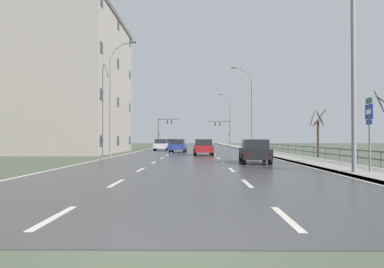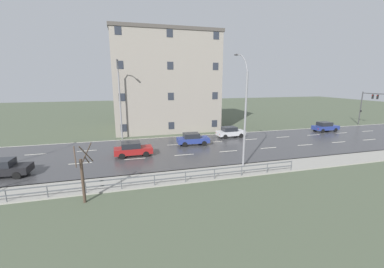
% 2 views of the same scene
% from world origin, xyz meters
% --- Properties ---
extents(ground_plane, '(160.00, 160.00, 0.12)m').
position_xyz_m(ground_plane, '(0.00, 48.00, -0.06)').
color(ground_plane, '#4C5642').
extents(road_asphalt_strip, '(14.00, 120.00, 0.03)m').
position_xyz_m(road_asphalt_strip, '(0.00, 60.00, 0.01)').
color(road_asphalt_strip, '#3D3D3F').
rests_on(road_asphalt_strip, ground).
extents(sidewalk_right, '(3.00, 120.00, 0.12)m').
position_xyz_m(sidewalk_right, '(8.43, 60.00, 0.06)').
color(sidewalk_right, gray).
rests_on(sidewalk_right, ground).
extents(guardrail, '(0.07, 35.19, 1.00)m').
position_xyz_m(guardrail, '(9.85, 25.18, 0.71)').
color(guardrail, '#515459').
rests_on(guardrail, ground).
extents(street_lamp_foreground, '(2.45, 0.24, 10.60)m').
position_xyz_m(street_lamp_foreground, '(7.45, 10.67, 5.19)').
color(street_lamp_foreground, slate).
rests_on(street_lamp_foreground, ground).
extents(street_lamp_midground, '(2.72, 0.24, 10.75)m').
position_xyz_m(street_lamp_midground, '(7.42, 39.01, 5.24)').
color(street_lamp_midground, slate).
rests_on(street_lamp_midground, ground).
extents(street_lamp_distant, '(2.49, 0.24, 10.99)m').
position_xyz_m(street_lamp_distant, '(7.45, 67.36, 5.38)').
color(street_lamp_distant, slate).
rests_on(street_lamp_distant, ground).
extents(street_lamp_left_bank, '(2.51, 0.24, 10.86)m').
position_xyz_m(street_lamp_left_bank, '(-7.45, 27.68, 5.31)').
color(street_lamp_left_bank, slate).
rests_on(street_lamp_left_bank, ground).
extents(highway_sign, '(0.09, 0.68, 3.49)m').
position_xyz_m(highway_sign, '(8.39, 10.86, 2.24)').
color(highway_sign, slate).
rests_on(highway_sign, ground).
extents(traffic_signal_right, '(5.11, 0.36, 5.66)m').
position_xyz_m(traffic_signal_right, '(6.61, 71.07, 3.92)').
color(traffic_signal_right, '#38383A').
rests_on(traffic_signal_right, ground).
extents(traffic_signal_left, '(4.51, 0.36, 6.19)m').
position_xyz_m(traffic_signal_left, '(-6.84, 71.25, 4.21)').
color(traffic_signal_left, '#38383A').
rests_on(traffic_signal_left, ground).
extents(car_distant, '(1.99, 4.18, 1.57)m').
position_xyz_m(car_distant, '(-1.68, 36.52, 0.80)').
color(car_distant, navy).
rests_on(car_distant, ground).
extents(car_mid_centre, '(1.94, 4.15, 1.57)m').
position_xyz_m(car_mid_centre, '(1.19, 28.85, 0.80)').
color(car_mid_centre, maroon).
rests_on(car_mid_centre, ground).
extents(car_far_left, '(1.84, 4.10, 1.57)m').
position_xyz_m(car_far_left, '(-4.14, 59.84, 0.80)').
color(car_far_left, navy).
rests_on(car_far_left, ground).
extents(car_near_right, '(1.95, 4.16, 1.57)m').
position_xyz_m(car_near_right, '(-4.41, 43.06, 0.80)').
color(car_near_right, '#B7B7BC').
rests_on(car_near_right, ground).
extents(car_far_right, '(2.01, 4.19, 1.57)m').
position_xyz_m(car_far_right, '(4.35, 17.82, 0.80)').
color(car_far_right, black).
rests_on(car_far_right, ground).
extents(brick_building, '(11.51, 16.89, 15.91)m').
position_xyz_m(brick_building, '(-14.22, 35.04, 7.96)').
color(brick_building, gray).
rests_on(brick_building, ground).
extents(bare_tree_mid, '(1.48, 1.20, 4.20)m').
position_xyz_m(bare_tree_mid, '(11.10, 25.29, 1.95)').
color(bare_tree_mid, '#423328').
rests_on(bare_tree_mid, ground).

